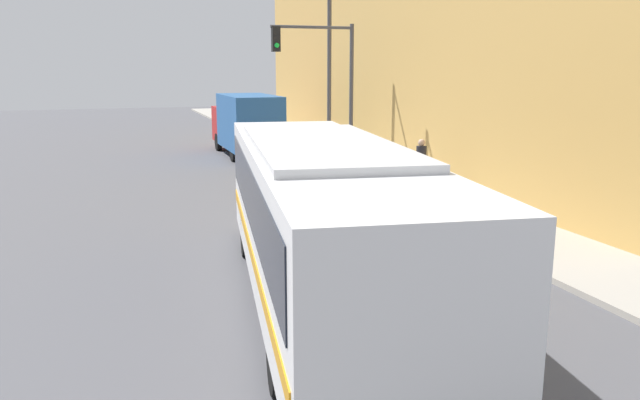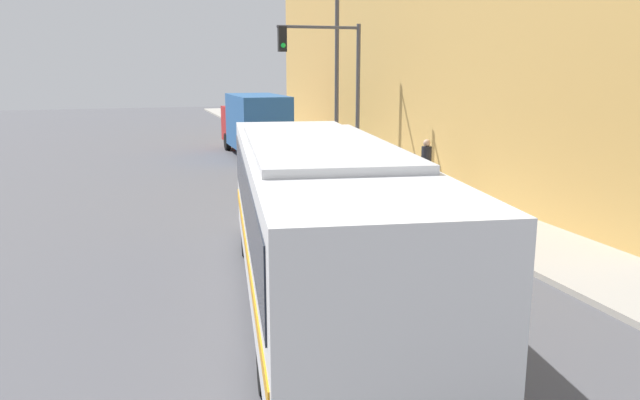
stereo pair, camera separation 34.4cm
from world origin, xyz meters
The scene contains 9 objects.
ground_plane centered at (0.00, 0.00, 0.00)m, with size 120.00×120.00×0.00m, color #515156.
sidewalk centered at (5.93, 20.00, 0.07)m, with size 2.86×70.00×0.13m.
building_facade centered at (10.36, 16.87, 5.01)m, with size 6.00×31.74×10.03m.
city_bus centered at (-0.32, 1.22, 1.76)m, with size 4.16×11.11×3.06m.
delivery_truck centered at (2.66, 21.06, 1.63)m, with size 2.27×6.95×3.00m.
fire_hydrant centered at (5.10, 3.32, 0.48)m, with size 0.23×0.31×0.69m.
traffic_light_pole centered at (4.18, 13.71, 4.07)m, with size 3.28×0.35×5.78m.
street_lamp centered at (4.97, 16.51, 4.42)m, with size 2.81×0.28×7.15m.
pedestrian_near_corner centered at (6.00, 9.29, 1.08)m, with size 0.34×0.34×1.85m.
Camera 1 is at (-3.91, -9.06, 4.34)m, focal length 35.00 mm.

